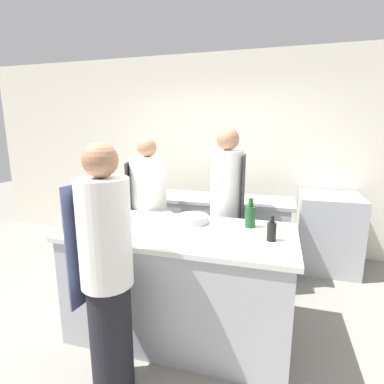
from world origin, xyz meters
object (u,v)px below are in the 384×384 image
(bowl_prep_small, at_px, (193,219))
(bottle_olive_oil, at_px, (250,216))
(chef_at_pass_far, at_px, (149,216))
(bottle_vinegar, at_px, (116,205))
(cup, at_px, (167,218))
(chef_at_prep_near, at_px, (107,273))
(stockpot, at_px, (146,185))
(bottle_wine, at_px, (272,231))
(oven_range, at_px, (328,232))
(bowl_mixing_large, at_px, (118,218))
(chef_at_stove, at_px, (226,212))

(bowl_prep_small, bearing_deg, bottle_olive_oil, 2.92)
(chef_at_pass_far, distance_m, bottle_vinegar, 0.45)
(chef_at_pass_far, xyz_separation_m, bottle_vinegar, (-0.18, -0.36, 0.20))
(cup, bearing_deg, chef_at_prep_near, -96.69)
(bowl_prep_small, height_order, cup, cup)
(bottle_olive_oil, height_order, stockpot, same)
(bottle_vinegar, distance_m, bottle_wine, 1.53)
(oven_range, distance_m, bowl_prep_small, 2.08)
(bottle_wine, distance_m, bowl_mixing_large, 1.34)
(bottle_vinegar, xyz_separation_m, stockpot, (-0.07, 0.87, 0.04))
(chef_at_pass_far, relative_size, bottle_vinegar, 7.37)
(chef_at_pass_far, height_order, bottle_vinegar, chef_at_pass_far)
(bottle_olive_oil, height_order, bowl_prep_small, bottle_olive_oil)
(chef_at_prep_near, relative_size, chef_at_stove, 0.95)
(bottle_vinegar, height_order, cup, bottle_vinegar)
(bowl_mixing_large, distance_m, bowl_prep_small, 0.67)
(bottle_olive_oil, relative_size, bottle_wine, 1.29)
(chef_at_stove, bearing_deg, bottle_vinegar, -66.78)
(bowl_prep_small, bearing_deg, stockpot, 133.01)
(chef_at_pass_far, xyz_separation_m, bowl_prep_small, (0.63, -0.44, 0.15))
(chef_at_stove, relative_size, chef_at_pass_far, 1.06)
(oven_range, bearing_deg, stockpot, -166.08)
(oven_range, height_order, chef_at_pass_far, chef_at_pass_far)
(bottle_vinegar, bearing_deg, bowl_mixing_large, -56.81)
(chef_at_prep_near, distance_m, bottle_olive_oil, 1.25)
(chef_at_prep_near, distance_m, chef_at_pass_far, 1.37)
(bottle_olive_oil, distance_m, stockpot, 1.66)
(bottle_vinegar, distance_m, stockpot, 0.88)
(bottle_vinegar, xyz_separation_m, bowl_mixing_large, (0.16, -0.24, -0.06))
(chef_at_prep_near, height_order, chef_at_stove, chef_at_stove)
(stockpot, bearing_deg, cup, -56.68)
(chef_at_pass_far, bearing_deg, bottle_olive_oil, -127.14)
(chef_at_prep_near, height_order, bottle_olive_oil, chef_at_prep_near)
(oven_range, bearing_deg, chef_at_pass_far, -151.71)
(bottle_olive_oil, bearing_deg, chef_at_pass_far, 160.02)
(cup, bearing_deg, oven_range, 44.69)
(bottle_vinegar, bearing_deg, bottle_wine, -12.25)
(chef_at_stove, xyz_separation_m, cup, (-0.43, -0.63, 0.09))
(chef_at_stove, relative_size, stockpot, 6.43)
(bottle_wine, bearing_deg, oven_range, 69.01)
(oven_range, bearing_deg, cup, -135.31)
(chef_at_prep_near, xyz_separation_m, bowl_prep_small, (0.32, 0.90, 0.12))
(chef_at_pass_far, bearing_deg, oven_range, -78.87)
(chef_at_pass_far, xyz_separation_m, stockpot, (-0.26, 0.51, 0.24))
(chef_at_stove, distance_m, bowl_mixing_large, 1.14)
(bottle_olive_oil, height_order, bottle_wine, bottle_olive_oil)
(bottle_wine, relative_size, cup, 2.07)
(cup, distance_m, stockpot, 1.21)
(stockpot, bearing_deg, chef_at_pass_far, -63.25)
(chef_at_prep_near, bearing_deg, stockpot, 24.12)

